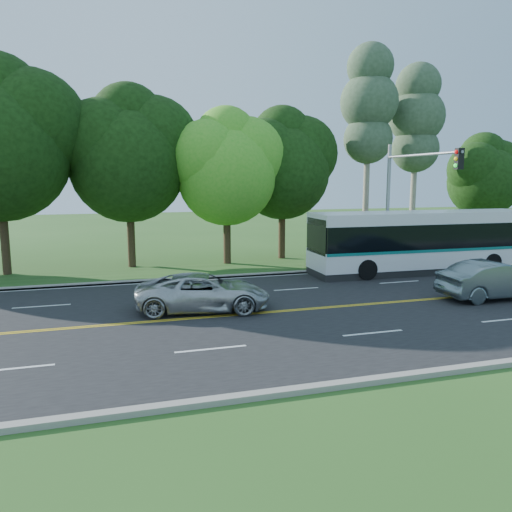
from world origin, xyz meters
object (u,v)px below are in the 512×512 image
object	(u,v)px
transit_bus	(423,242)
suv	(203,292)
sedan	(496,280)
traffic_signal	(408,187)

from	to	relation	value
transit_bus	suv	world-z (taller)	transit_bus
sedan	suv	world-z (taller)	sedan
sedan	traffic_signal	bearing A→B (deg)	6.32
traffic_signal	suv	distance (m)	13.22
traffic_signal	transit_bus	distance (m)	3.27
transit_bus	suv	size ratio (longest dim) A/B	2.45
transit_bus	suv	xyz separation A→B (m)	(-13.11, -4.61, -0.92)
transit_bus	sedan	world-z (taller)	transit_bus
transit_bus	sedan	size ratio (longest dim) A/B	2.59
transit_bus	suv	distance (m)	13.93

